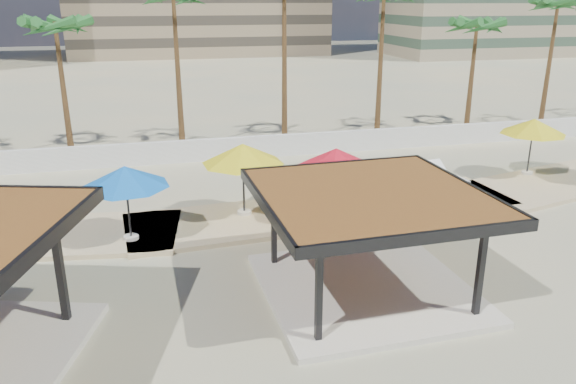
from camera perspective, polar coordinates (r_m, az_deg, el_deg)
The scene contains 15 objects.
ground at distance 16.46m, azimuth 4.93°, elevation -11.31°, with size 200.00×200.00×0.00m, color tan.
promenade at distance 23.60m, azimuth 3.52°, elevation -1.41°, with size 44.45×7.97×0.24m.
boundary_wall at distance 30.74m, azimuth -4.73°, elevation 4.50°, with size 56.00×0.30×1.20m, color silver.
pavilion_central at distance 16.43m, azimuth 8.17°, elevation -4.10°, with size 6.40×6.40×3.17m.
umbrella_b at distance 21.67m, azimuth -4.62°, elevation 3.88°, with size 4.07×4.07×2.87m.
umbrella_c at distance 21.18m, azimuth 4.90°, elevation 3.41°, with size 4.10×4.10×2.83m.
umbrella_e at distance 29.29m, azimuth 23.67°, elevation 6.10°, with size 3.96×3.96×2.73m.
umbrella_f at distance 20.05m, azimuth -16.21°, elevation 1.50°, with size 3.75×3.75×2.71m.
lounger_b at distance 24.80m, azimuth 5.12°, elevation 0.33°, with size 1.11×2.12×0.77m.
lounger_c at distance 27.10m, azimuth 15.90°, elevation 1.33°, with size 1.11×2.34×0.85m.
palm_c at distance 31.79m, azimuth -22.53°, elevation 14.93°, with size 3.00×3.00×7.85m.
palm_d at distance 32.32m, azimuth -11.55°, elevation 18.33°, with size 3.00×3.00×9.25m.
palm_f at distance 34.82m, azimuth 9.71°, elevation 18.61°, with size 3.00×3.00×9.34m.
palm_g at distance 37.31m, azimuth 18.61°, elevation 15.39°, with size 3.00×3.00×7.59m.
palm_h at distance 41.24m, azimuth 25.70°, elevation 16.46°, with size 3.00×3.00×8.83m.
Camera 1 is at (-4.80, -13.37, 8.31)m, focal length 35.00 mm.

